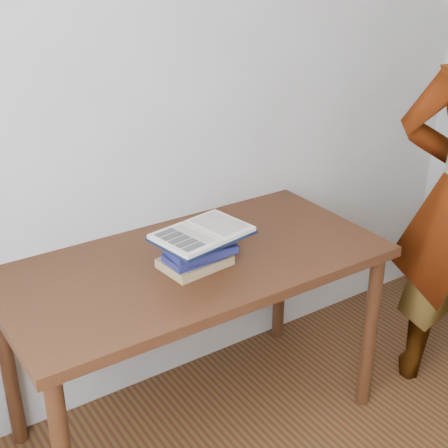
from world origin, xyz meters
TOP-DOWN VIEW (x-y plane):
  - desk at (-0.07, 1.38)m, footprint 1.50×0.75m
  - book_stack at (-0.09, 1.32)m, footprint 0.27×0.21m
  - open_book at (-0.08, 1.32)m, footprint 0.38×0.30m

SIDE VIEW (x-z plane):
  - desk at x=-0.07m, z-range 0.31..1.11m
  - book_stack at x=-0.09m, z-range 0.80..0.92m
  - open_book at x=-0.08m, z-range 0.92..0.95m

